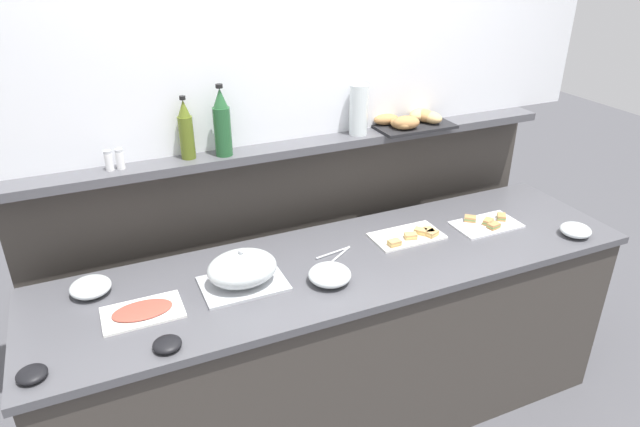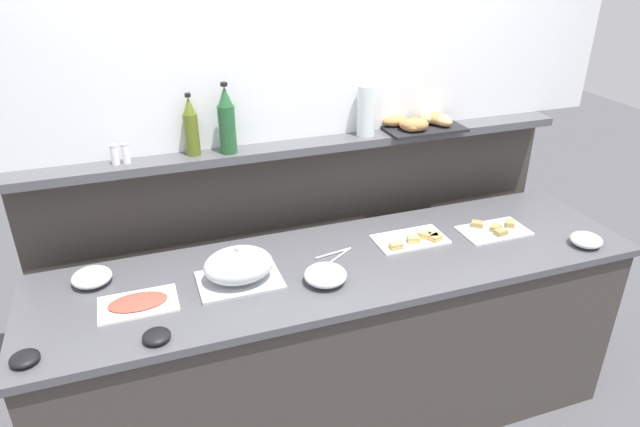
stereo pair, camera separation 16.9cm
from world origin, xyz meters
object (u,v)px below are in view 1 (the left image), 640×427
at_px(glass_bowl_medium, 91,288).
at_px(olive_oil_bottle, 186,131).
at_px(bread_basket, 413,120).
at_px(salt_shaker, 109,161).
at_px(glass_bowl_large, 330,275).
at_px(condiment_bowl_dark, 32,374).
at_px(sandwich_platter_rear, 487,224).
at_px(glass_bowl_small, 575,231).
at_px(condiment_bowl_teal, 167,344).
at_px(serving_tongs, 337,254).
at_px(pepper_shaker, 120,159).
at_px(cold_cuts_platter, 143,312).
at_px(sandwich_platter_side, 410,236).
at_px(water_carafe, 359,110).
at_px(wine_bottle_green, 222,124).
at_px(serving_cloche, 243,270).

height_order(glass_bowl_medium, olive_oil_bottle, olive_oil_bottle).
bearing_deg(bread_basket, salt_shaker, 179.57).
xyz_separation_m(glass_bowl_large, condiment_bowl_dark, (-1.11, -0.12, -0.01)).
relative_size(sandwich_platter_rear, bread_basket, 0.81).
bearing_deg(glass_bowl_small, salt_shaker, 160.80).
xyz_separation_m(glass_bowl_small, condiment_bowl_teal, (-1.92, -0.03, -0.01)).
distance_m(sandwich_platter_rear, glass_bowl_medium, 1.83).
bearing_deg(glass_bowl_medium, salt_shaker, 58.75).
bearing_deg(serving_tongs, condiment_bowl_dark, -166.22).
bearing_deg(pepper_shaker, olive_oil_bottle, 2.05).
distance_m(cold_cuts_platter, pepper_shaker, 0.65).
xyz_separation_m(sandwich_platter_side, water_carafe, (-0.09, 0.39, 0.52)).
distance_m(sandwich_platter_rear, bread_basket, 0.64).
xyz_separation_m(condiment_bowl_teal, wine_bottle_green, (0.43, 0.71, 0.53)).
bearing_deg(glass_bowl_small, wine_bottle_green, 155.77).
xyz_separation_m(cold_cuts_platter, pepper_shaker, (0.04, 0.48, 0.44)).
xyz_separation_m(cold_cuts_platter, olive_oil_bottle, (0.32, 0.49, 0.52)).
height_order(sandwich_platter_rear, condiment_bowl_dark, sandwich_platter_rear).
xyz_separation_m(glass_bowl_medium, serving_tongs, (1.02, -0.13, -0.02)).
relative_size(glass_bowl_small, bread_basket, 0.36).
bearing_deg(glass_bowl_medium, serving_cloche, -18.54).
xyz_separation_m(condiment_bowl_dark, serving_tongs, (1.23, 0.30, -0.01)).
bearing_deg(glass_bowl_medium, condiment_bowl_dark, -116.17).
bearing_deg(sandwich_platter_rear, salt_shaker, 165.30).
relative_size(glass_bowl_small, condiment_bowl_dark, 1.46).
distance_m(condiment_bowl_teal, olive_oil_bottle, 0.93).
bearing_deg(wine_bottle_green, glass_bowl_small, -24.23).
xyz_separation_m(glass_bowl_large, condiment_bowl_teal, (-0.69, -0.15, -0.01)).
distance_m(glass_bowl_medium, serving_tongs, 1.03).
xyz_separation_m(pepper_shaker, water_carafe, (1.12, 0.00, 0.08)).
height_order(glass_bowl_medium, condiment_bowl_teal, glass_bowl_medium).
bearing_deg(sandwich_platter_side, sandwich_platter_rear, -6.54).
bearing_deg(olive_oil_bottle, serving_cloche, -80.21).
bearing_deg(pepper_shaker, glass_bowl_large, -39.51).
relative_size(serving_cloche, water_carafe, 1.39).
height_order(sandwich_platter_side, condiment_bowl_teal, same).
distance_m(serving_cloche, serving_tongs, 0.46).
bearing_deg(condiment_bowl_dark, cold_cuts_platter, 29.14).
bearing_deg(glass_bowl_large, wine_bottle_green, 114.89).
relative_size(sandwich_platter_side, cold_cuts_platter, 1.13).
bearing_deg(wine_bottle_green, condiment_bowl_teal, -121.20).
bearing_deg(wine_bottle_green, sandwich_platter_rear, -19.62).
bearing_deg(condiment_bowl_dark, sandwich_platter_rear, 7.25).
distance_m(condiment_bowl_teal, pepper_shaker, 0.84).
bearing_deg(condiment_bowl_teal, condiment_bowl_dark, 176.19).
height_order(sandwich_platter_side, serving_tongs, sandwich_platter_side).
xyz_separation_m(serving_tongs, wine_bottle_green, (-0.38, 0.38, 0.54)).
bearing_deg(cold_cuts_platter, olive_oil_bottle, 56.71).
xyz_separation_m(olive_oil_bottle, bread_basket, (1.13, -0.02, -0.09)).
xyz_separation_m(sandwich_platter_rear, serving_cloche, (-1.25, -0.02, 0.06)).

